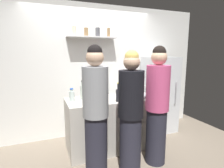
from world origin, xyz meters
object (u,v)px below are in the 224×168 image
Objects in this scene: wine_bottle_green_glass at (136,87)px; wine_bottle_pale_glass at (82,92)px; refrigerator at (159,94)px; water_bottle_plastic at (72,96)px; baking_pan at (138,96)px; utensil_holder at (122,94)px; person_grey_hoodie at (96,113)px; wine_bottle_amber_glass at (86,90)px; wine_bottle_dark_glass at (118,95)px; person_pink_top at (157,107)px; person_blonde at (131,114)px.

wine_bottle_pale_glass is (-1.10, -0.15, 0.01)m from wine_bottle_green_glass.
water_bottle_plastic is at bearing -171.03° from refrigerator.
utensil_holder reaches higher than baking_pan.
utensil_holder is 0.92m from person_grey_hoodie.
wine_bottle_amber_glass is (-1.61, -0.07, 0.23)m from refrigerator.
utensil_holder is at bearing 52.96° from wine_bottle_dark_glass.
person_pink_top reaches higher than refrigerator.
wine_bottle_amber_glass is at bearing -91.12° from person_pink_top.
utensil_holder is 0.13× the size of person_blonde.
wine_bottle_pale_glass is 1.49× the size of water_bottle_plastic.
wine_bottle_pale_glass is at bearing 165.69° from baking_pan.
wine_bottle_dark_glass is (-0.18, -0.24, 0.05)m from utensil_holder.
refrigerator is at bearing 7.28° from wine_bottle_pale_glass.
wine_bottle_green_glass is at bearing 10.20° from water_bottle_plastic.
person_grey_hoodie is at bearing -95.34° from wine_bottle_amber_glass.
wine_bottle_green_glass is 1.19m from person_blonde.
person_pink_top reaches higher than wine_bottle_pale_glass.
wine_bottle_dark_glass is at bearing 89.34° from person_grey_hoodie.
water_bottle_plastic is (-0.29, -0.23, -0.04)m from wine_bottle_amber_glass.
water_bottle_plastic is at bearing -156.51° from wine_bottle_pale_glass.
person_pink_top is (-0.16, -0.95, -0.12)m from wine_bottle_green_glass.
utensil_holder is 0.66× the size of wine_bottle_amber_glass.
utensil_holder is 1.05× the size of water_bottle_plastic.
wine_bottle_pale_glass reaches higher than wine_bottle_green_glass.
refrigerator is 0.90× the size of person_pink_top.
refrigerator is 0.89× the size of person_grey_hoodie.
person_pink_top reaches higher than wine_bottle_dark_glass.
refrigerator is 1.93m from water_bottle_plastic.
wine_bottle_pale_glass is 1.24m from person_pink_top.
baking_pan is at bearing -132.64° from person_pink_top.
baking_pan is 1.00× the size of wine_bottle_amber_glass.
utensil_holder is at bearing -147.22° from wine_bottle_green_glass.
person_grey_hoodie reaches higher than refrigerator.
refrigerator is 7.42× the size of water_bottle_plastic.
wine_bottle_green_glass is (0.16, 0.39, 0.09)m from baking_pan.
person_pink_top reaches higher than water_bottle_plastic.
baking_pan is 1.14m from water_bottle_plastic.
refrigerator is 5.16× the size of wine_bottle_dark_glass.
wine_bottle_amber_glass is at bearing 155.58° from utensil_holder.
water_bottle_plastic is 1.34m from person_pink_top.
water_bottle_plastic is at bearing -75.06° from person_pink_top.
wine_bottle_pale_glass is 1.04× the size of wine_bottle_dark_glass.
person_blonde reaches higher than refrigerator.
wine_bottle_green_glass is (-0.61, -0.07, 0.21)m from refrigerator.
utensil_holder is 0.13× the size of person_grey_hoodie.
water_bottle_plastic is (-1.90, -0.30, 0.19)m from refrigerator.
person_blonde is (0.46, -0.11, -0.04)m from person_grey_hoodie.
wine_bottle_green_glass is (0.41, 0.26, 0.05)m from utensil_holder.
utensil_holder is 0.13× the size of person_pink_top.
person_blonde is at bearing -93.02° from wine_bottle_dark_glass.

